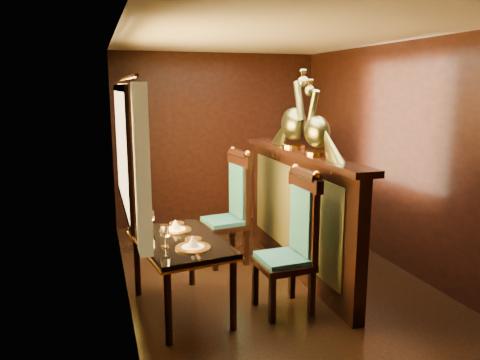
{
  "coord_description": "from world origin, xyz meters",
  "views": [
    {
      "loc": [
        -1.73,
        -4.19,
        2.01
      ],
      "look_at": [
        -0.28,
        0.44,
        1.05
      ],
      "focal_mm": 35.0,
      "sensor_mm": 36.0,
      "label": 1
    }
  ],
  "objects_px": {
    "peacock_left": "(318,118)",
    "peacock_right": "(294,110)",
    "dining_table": "(180,247)",
    "chair_left": "(296,237)",
    "chair_right": "(234,204)"
  },
  "relations": [
    {
      "from": "chair_right",
      "to": "peacock_right",
      "type": "height_order",
      "value": "peacock_right"
    },
    {
      "from": "dining_table",
      "to": "chair_left",
      "type": "bearing_deg",
      "value": -22.39
    },
    {
      "from": "chair_left",
      "to": "peacock_left",
      "type": "relative_size",
      "value": 1.8
    },
    {
      "from": "peacock_right",
      "to": "chair_left",
      "type": "bearing_deg",
      "value": -111.59
    },
    {
      "from": "dining_table",
      "to": "chair_left",
      "type": "height_order",
      "value": "chair_left"
    },
    {
      "from": "dining_table",
      "to": "peacock_left",
      "type": "height_order",
      "value": "peacock_left"
    },
    {
      "from": "dining_table",
      "to": "chair_right",
      "type": "distance_m",
      "value": 1.35
    },
    {
      "from": "chair_left",
      "to": "peacock_right",
      "type": "height_order",
      "value": "peacock_right"
    },
    {
      "from": "peacock_left",
      "to": "chair_right",
      "type": "bearing_deg",
      "value": 120.85
    },
    {
      "from": "dining_table",
      "to": "peacock_right",
      "type": "bearing_deg",
      "value": 17.73
    },
    {
      "from": "peacock_right",
      "to": "peacock_left",
      "type": "bearing_deg",
      "value": -90.0
    },
    {
      "from": "dining_table",
      "to": "peacock_right",
      "type": "height_order",
      "value": "peacock_right"
    },
    {
      "from": "dining_table",
      "to": "chair_right",
      "type": "height_order",
      "value": "chair_right"
    },
    {
      "from": "chair_right",
      "to": "dining_table",
      "type": "bearing_deg",
      "value": -135.86
    },
    {
      "from": "peacock_left",
      "to": "peacock_right",
      "type": "bearing_deg",
      "value": 90.0
    }
  ]
}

